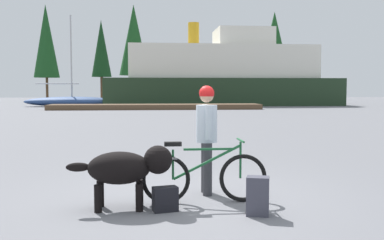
% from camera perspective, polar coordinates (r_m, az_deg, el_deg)
% --- Properties ---
extents(ground_plane, '(160.00, 160.00, 0.00)m').
position_cam_1_polar(ground_plane, '(6.64, -0.45, -10.02)').
color(ground_plane, slate).
extents(bicycle, '(1.78, 0.44, 0.90)m').
position_cam_1_polar(bicycle, '(6.35, 1.50, -7.21)').
color(bicycle, black).
rests_on(bicycle, ground_plane).
extents(person_cyclist, '(0.32, 0.53, 1.66)m').
position_cam_1_polar(person_cyclist, '(6.79, 1.87, -1.23)').
color(person_cyclist, '#333338').
rests_on(person_cyclist, ground_plane).
extents(dog, '(1.41, 0.51, 0.85)m').
position_cam_1_polar(dog, '(6.05, -8.30, -6.03)').
color(dog, black).
rests_on(dog, ground_plane).
extents(backpack, '(0.33, 0.27, 0.50)m').
position_cam_1_polar(backpack, '(5.82, 8.38, -9.57)').
color(backpack, '#3F3F4C').
rests_on(backpack, ground_plane).
extents(handbag_pannier, '(0.35, 0.25, 0.32)m').
position_cam_1_polar(handbag_pannier, '(5.97, -3.44, -10.03)').
color(handbag_pannier, black).
rests_on(handbag_pannier, ground_plane).
extents(dock_pier, '(16.64, 2.78, 0.40)m').
position_cam_1_polar(dock_pier, '(35.69, -4.64, 1.70)').
color(dock_pier, brown).
rests_on(dock_pier, ground_plane).
extents(ferry_boat, '(22.75, 8.73, 8.23)m').
position_cam_1_polar(ferry_boat, '(45.63, 3.76, 5.53)').
color(ferry_boat, '#1E331E').
rests_on(ferry_boat, ground_plane).
extents(sailboat_moored, '(8.66, 2.43, 8.32)m').
position_cam_1_polar(sailboat_moored, '(42.56, -15.06, 2.33)').
color(sailboat_moored, navy).
rests_on(sailboat_moored, ground_plane).
extents(pine_tree_far_left, '(3.14, 3.14, 12.10)m').
position_cam_1_polar(pine_tree_far_left, '(59.17, -18.11, 9.54)').
color(pine_tree_far_left, '#4C331E').
rests_on(pine_tree_far_left, ground_plane).
extents(pine_tree_center, '(3.74, 3.74, 12.35)m').
position_cam_1_polar(pine_tree_center, '(58.40, -7.44, 10.05)').
color(pine_tree_center, '#4C331E').
rests_on(pine_tree_center, ground_plane).
extents(pine_tree_far_right, '(4.39, 4.39, 12.15)m').
position_cam_1_polar(pine_tree_far_right, '(63.14, 10.45, 9.37)').
color(pine_tree_far_right, '#4C331E').
rests_on(pine_tree_far_right, ground_plane).
extents(pine_tree_mid_back, '(2.89, 2.89, 11.68)m').
position_cam_1_polar(pine_tree_mid_back, '(67.47, -11.49, 8.89)').
color(pine_tree_mid_back, '#4C331E').
rests_on(pine_tree_mid_back, ground_plane).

